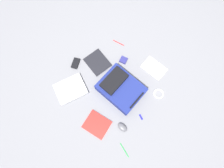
% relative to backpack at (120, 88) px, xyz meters
% --- Properties ---
extents(ground_plane, '(3.70, 3.70, 0.00)m').
position_rel_backpack_xyz_m(ground_plane, '(0.05, -0.07, -0.07)').
color(ground_plane, slate).
extents(backpack, '(0.36, 0.45, 0.17)m').
position_rel_backpack_xyz_m(backpack, '(0.00, 0.00, 0.00)').
color(backpack, navy).
rests_on(backpack, ground_plane).
extents(laptop, '(0.37, 0.34, 0.03)m').
position_rel_backpack_xyz_m(laptop, '(0.36, -0.38, -0.05)').
color(laptop, '#929296').
rests_on(laptop, ground_plane).
extents(book_red, '(0.25, 0.28, 0.01)m').
position_rel_backpack_xyz_m(book_red, '(0.42, 0.08, -0.06)').
color(book_red, silver).
rests_on(book_red, ground_plane).
extents(book_manual, '(0.18, 0.26, 0.01)m').
position_rel_backpack_xyz_m(book_manual, '(-0.44, 0.10, -0.06)').
color(book_manual, silver).
rests_on(book_manual, ground_plane).
extents(book_blue, '(0.25, 0.29, 0.02)m').
position_rel_backpack_xyz_m(book_blue, '(-0.05, -0.40, -0.06)').
color(book_blue, silver).
rests_on(book_blue, ground_plane).
extents(computer_mouse, '(0.07, 0.11, 0.03)m').
position_rel_backpack_xyz_m(computer_mouse, '(0.27, 0.28, -0.05)').
color(computer_mouse, '#4C4C51').
rests_on(computer_mouse, ground_plane).
extents(cable_coil, '(0.11, 0.11, 0.02)m').
position_rel_backpack_xyz_m(cable_coil, '(-0.25, 0.32, -0.06)').
color(cable_coil, silver).
rests_on(cable_coil, ground_plane).
extents(power_brick, '(0.14, 0.11, 0.03)m').
position_rel_backpack_xyz_m(power_brick, '(0.12, -0.56, -0.06)').
color(power_brick, black).
rests_on(power_brick, ground_plane).
extents(pen_black, '(0.05, 0.14, 0.01)m').
position_rel_backpack_xyz_m(pen_black, '(-0.40, -0.40, -0.07)').
color(pen_black, red).
rests_on(pen_black, ground_plane).
extents(pen_blue, '(0.05, 0.15, 0.01)m').
position_rel_backpack_xyz_m(pen_blue, '(0.41, 0.44, -0.07)').
color(pen_blue, '#198C33').
rests_on(pen_blue, ground_plane).
extents(earbud_pouch, '(0.10, 0.10, 0.02)m').
position_rel_backpack_xyz_m(earbud_pouch, '(-0.28, -0.21, -0.06)').
color(earbud_pouch, navy).
rests_on(earbud_pouch, ground_plane).
extents(usb_stick, '(0.04, 0.06, 0.01)m').
position_rel_backpack_xyz_m(usb_stick, '(0.06, 0.35, -0.07)').
color(usb_stick, '#191999').
rests_on(usb_stick, ground_plane).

